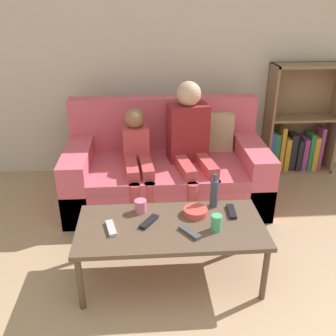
{
  "coord_description": "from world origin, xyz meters",
  "views": [
    {
      "loc": [
        -0.24,
        -0.99,
        1.81
      ],
      "look_at": [
        -0.06,
        1.57,
        0.59
      ],
      "focal_mm": 40.0,
      "sensor_mm": 36.0,
      "label": 1
    }
  ],
  "objects_px": {
    "cup_far": "(141,206)",
    "snack_bowl": "(195,212)",
    "tv_remote_2": "(111,228)",
    "bookshelf": "(297,132)",
    "person_adult": "(190,138)",
    "bottle": "(214,193)",
    "cup_near": "(216,223)",
    "tv_remote_1": "(149,222)",
    "person_child": "(137,156)",
    "tv_remote_3": "(190,232)",
    "coffee_table": "(171,230)",
    "couch": "(166,170)",
    "tv_remote_0": "(231,211)"
  },
  "relations": [
    {
      "from": "cup_far",
      "to": "snack_bowl",
      "type": "xyz_separation_m",
      "value": [
        0.37,
        -0.06,
        -0.02
      ]
    },
    {
      "from": "tv_remote_2",
      "to": "bookshelf",
      "type": "bearing_deg",
      "value": 28.55
    },
    {
      "from": "person_adult",
      "to": "bottle",
      "type": "xyz_separation_m",
      "value": [
        0.07,
        -0.79,
        -0.11
      ]
    },
    {
      "from": "cup_near",
      "to": "tv_remote_1",
      "type": "height_order",
      "value": "cup_near"
    },
    {
      "from": "tv_remote_2",
      "to": "bottle",
      "type": "distance_m",
      "value": 0.75
    },
    {
      "from": "bookshelf",
      "to": "person_child",
      "type": "bearing_deg",
      "value": -157.58
    },
    {
      "from": "person_child",
      "to": "bottle",
      "type": "bearing_deg",
      "value": -59.73
    },
    {
      "from": "bookshelf",
      "to": "cup_far",
      "type": "relative_size",
      "value": 12.87
    },
    {
      "from": "bottle",
      "to": "bookshelf",
      "type": "bearing_deg",
      "value": 50.95
    },
    {
      "from": "tv_remote_1",
      "to": "tv_remote_3",
      "type": "height_order",
      "value": "same"
    },
    {
      "from": "coffee_table",
      "to": "bottle",
      "type": "height_order",
      "value": "bottle"
    },
    {
      "from": "couch",
      "to": "tv_remote_2",
      "type": "distance_m",
      "value": 1.22
    },
    {
      "from": "couch",
      "to": "bookshelf",
      "type": "distance_m",
      "value": 1.56
    },
    {
      "from": "couch",
      "to": "tv_remote_2",
      "type": "xyz_separation_m",
      "value": [
        -0.43,
        -1.13,
        0.15
      ]
    },
    {
      "from": "cup_far",
      "to": "snack_bowl",
      "type": "bearing_deg",
      "value": -9.46
    },
    {
      "from": "coffee_table",
      "to": "person_adult",
      "type": "bearing_deg",
      "value": 76.14
    },
    {
      "from": "coffee_table",
      "to": "person_adult",
      "type": "height_order",
      "value": "person_adult"
    },
    {
      "from": "couch",
      "to": "tv_remote_3",
      "type": "relative_size",
      "value": 10.66
    },
    {
      "from": "person_child",
      "to": "snack_bowl",
      "type": "bearing_deg",
      "value": -70.62
    },
    {
      "from": "bookshelf",
      "to": "cup_near",
      "type": "height_order",
      "value": "bookshelf"
    },
    {
      "from": "bottle",
      "to": "tv_remote_1",
      "type": "bearing_deg",
      "value": -158.32
    },
    {
      "from": "tv_remote_2",
      "to": "tv_remote_3",
      "type": "bearing_deg",
      "value": -22.46
    },
    {
      "from": "person_child",
      "to": "snack_bowl",
      "type": "distance_m",
      "value": 0.93
    },
    {
      "from": "person_adult",
      "to": "tv_remote_1",
      "type": "relative_size",
      "value": 6.67
    },
    {
      "from": "person_child",
      "to": "tv_remote_1",
      "type": "height_order",
      "value": "person_child"
    },
    {
      "from": "bookshelf",
      "to": "tv_remote_2",
      "type": "relative_size",
      "value": 6.52
    },
    {
      "from": "coffee_table",
      "to": "tv_remote_0",
      "type": "relative_size",
      "value": 7.11
    },
    {
      "from": "tv_remote_0",
      "to": "bottle",
      "type": "distance_m",
      "value": 0.17
    },
    {
      "from": "bookshelf",
      "to": "tv_remote_0",
      "type": "relative_size",
      "value": 6.67
    },
    {
      "from": "coffee_table",
      "to": "cup_far",
      "type": "relative_size",
      "value": 13.72
    },
    {
      "from": "person_adult",
      "to": "tv_remote_0",
      "type": "xyz_separation_m",
      "value": [
        0.18,
        -0.89,
        -0.21
      ]
    },
    {
      "from": "cup_near",
      "to": "person_child",
      "type": "bearing_deg",
      "value": 115.93
    },
    {
      "from": "snack_bowl",
      "to": "cup_near",
      "type": "bearing_deg",
      "value": -60.95
    },
    {
      "from": "cup_near",
      "to": "cup_far",
      "type": "xyz_separation_m",
      "value": [
        -0.48,
        0.25,
        -0.01
      ]
    },
    {
      "from": "bookshelf",
      "to": "tv_remote_1",
      "type": "distance_m",
      "value": 2.31
    },
    {
      "from": "couch",
      "to": "cup_far",
      "type": "relative_size",
      "value": 19.93
    },
    {
      "from": "bookshelf",
      "to": "cup_far",
      "type": "distance_m",
      "value": 2.25
    },
    {
      "from": "tv_remote_1",
      "to": "cup_far",
      "type": "bearing_deg",
      "value": 144.54
    },
    {
      "from": "coffee_table",
      "to": "tv_remote_3",
      "type": "relative_size",
      "value": 7.34
    },
    {
      "from": "snack_bowl",
      "to": "couch",
      "type": "bearing_deg",
      "value": 97.65
    },
    {
      "from": "tv_remote_1",
      "to": "person_child",
      "type": "bearing_deg",
      "value": 128.94
    },
    {
      "from": "person_adult",
      "to": "person_child",
      "type": "relative_size",
      "value": 1.26
    },
    {
      "from": "couch",
      "to": "tv_remote_1",
      "type": "xyz_separation_m",
      "value": [
        -0.19,
        -1.07,
        0.15
      ]
    },
    {
      "from": "tv_remote_2",
      "to": "cup_far",
      "type": "bearing_deg",
      "value": 33.37
    },
    {
      "from": "cup_far",
      "to": "coffee_table",
      "type": "bearing_deg",
      "value": -42.43
    },
    {
      "from": "tv_remote_0",
      "to": "tv_remote_2",
      "type": "xyz_separation_m",
      "value": [
        -0.81,
        -0.14,
        0.0
      ]
    },
    {
      "from": "person_adult",
      "to": "tv_remote_1",
      "type": "bearing_deg",
      "value": -121.53
    },
    {
      "from": "cup_far",
      "to": "tv_remote_1",
      "type": "height_order",
      "value": "cup_far"
    },
    {
      "from": "couch",
      "to": "tv_remote_2",
      "type": "relative_size",
      "value": 10.09
    },
    {
      "from": "person_adult",
      "to": "tv_remote_3",
      "type": "relative_size",
      "value": 6.7
    }
  ]
}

